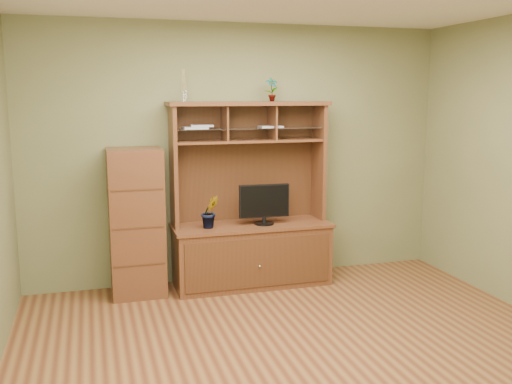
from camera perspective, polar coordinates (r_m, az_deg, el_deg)
name	(u,v)px	position (r m, az deg, el deg)	size (l,w,h in m)	color
room	(310,181)	(4.18, 5.42, 1.11)	(4.54, 4.04, 2.74)	#542B18
media_hutch	(251,235)	(5.96, -0.51, -4.34)	(1.66, 0.61, 1.90)	#492415
monitor	(264,203)	(5.84, 0.83, -1.16)	(0.52, 0.20, 0.41)	black
orchid_plant	(210,212)	(5.71, -4.62, -1.99)	(0.18, 0.15, 0.33)	#385E20
top_plant	(272,90)	(5.93, 1.58, 10.21)	(0.13, 0.09, 0.24)	#2C6122
reed_diffuser	(184,89)	(5.71, -7.24, 10.19)	(0.06, 0.06, 0.32)	silver
magazines	(222,127)	(5.80, -3.40, 6.53)	(1.03, 0.19, 0.04)	#A5A5AA
side_cabinet	(136,222)	(5.73, -11.86, -3.00)	(0.52, 0.48, 1.46)	#492415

